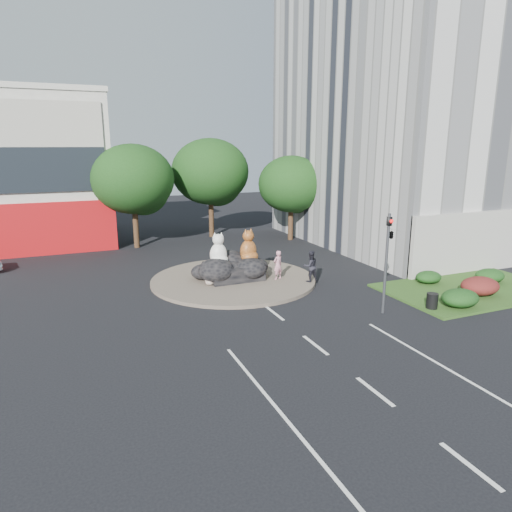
{
  "coord_description": "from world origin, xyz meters",
  "views": [
    {
      "loc": [
        -9.11,
        -15.28,
        8.13
      ],
      "look_at": [
        0.64,
        7.93,
        2.0
      ],
      "focal_mm": 32.0,
      "sensor_mm": 36.0,
      "label": 1
    }
  ],
  "objects_px": {
    "kitten_calico": "(209,277)",
    "pedestrian_dark": "(310,266)",
    "cat_tabby": "(248,245)",
    "pedestrian_pink": "(278,265)",
    "kitten_white": "(261,272)",
    "cat_white": "(218,249)",
    "litter_bin": "(432,301)"
  },
  "relations": [
    {
      "from": "kitten_white",
      "to": "litter_bin",
      "type": "bearing_deg",
      "value": -78.86
    },
    {
      "from": "cat_white",
      "to": "litter_bin",
      "type": "xyz_separation_m",
      "value": [
        8.39,
        -8.78,
        -1.59
      ]
    },
    {
      "from": "cat_white",
      "to": "pedestrian_pink",
      "type": "xyz_separation_m",
      "value": [
        3.31,
        -1.34,
        -1.02
      ]
    },
    {
      "from": "kitten_white",
      "to": "litter_bin",
      "type": "distance_m",
      "value": 10.01
    },
    {
      "from": "kitten_calico",
      "to": "pedestrian_dark",
      "type": "distance_m",
      "value": 6.02
    },
    {
      "from": "cat_tabby",
      "to": "pedestrian_dark",
      "type": "relative_size",
      "value": 1.11
    },
    {
      "from": "kitten_white",
      "to": "litter_bin",
      "type": "relative_size",
      "value": 0.97
    },
    {
      "from": "cat_white",
      "to": "kitten_white",
      "type": "distance_m",
      "value": 3.02
    },
    {
      "from": "pedestrian_pink",
      "to": "litter_bin",
      "type": "distance_m",
      "value": 9.02
    },
    {
      "from": "cat_white",
      "to": "pedestrian_dark",
      "type": "distance_m",
      "value": 5.59
    },
    {
      "from": "cat_tabby",
      "to": "pedestrian_pink",
      "type": "bearing_deg",
      "value": -63.12
    },
    {
      "from": "kitten_white",
      "to": "pedestrian_dark",
      "type": "xyz_separation_m",
      "value": [
        2.37,
        -1.88,
        0.56
      ]
    },
    {
      "from": "cat_white",
      "to": "kitten_white",
      "type": "height_order",
      "value": "cat_white"
    },
    {
      "from": "cat_white",
      "to": "litter_bin",
      "type": "height_order",
      "value": "cat_white"
    },
    {
      "from": "kitten_calico",
      "to": "kitten_white",
      "type": "distance_m",
      "value": 3.41
    },
    {
      "from": "kitten_white",
      "to": "kitten_calico",
      "type": "bearing_deg",
      "value": 158.73
    },
    {
      "from": "kitten_white",
      "to": "cat_white",
      "type": "bearing_deg",
      "value": 140.51
    },
    {
      "from": "cat_white",
      "to": "cat_tabby",
      "type": "distance_m",
      "value": 1.95
    },
    {
      "from": "cat_white",
      "to": "pedestrian_dark",
      "type": "relative_size",
      "value": 1.07
    },
    {
      "from": "cat_tabby",
      "to": "litter_bin",
      "type": "bearing_deg",
      "value": -71.74
    },
    {
      "from": "cat_white",
      "to": "cat_tabby",
      "type": "xyz_separation_m",
      "value": [
        1.95,
        0.03,
        0.04
      ]
    },
    {
      "from": "cat_tabby",
      "to": "pedestrian_dark",
      "type": "xyz_separation_m",
      "value": [
        2.94,
        -2.57,
        -1.0
      ]
    },
    {
      "from": "cat_tabby",
      "to": "kitten_white",
      "type": "bearing_deg",
      "value": -68.46
    },
    {
      "from": "pedestrian_pink",
      "to": "cat_tabby",
      "type": "bearing_deg",
      "value": -63.77
    },
    {
      "from": "pedestrian_dark",
      "to": "pedestrian_pink",
      "type": "bearing_deg",
      "value": -36.15
    },
    {
      "from": "cat_tabby",
      "to": "pedestrian_pink",
      "type": "relative_size",
      "value": 1.18
    },
    {
      "from": "cat_tabby",
      "to": "cat_white",
      "type": "bearing_deg",
      "value": 163.07
    },
    {
      "from": "kitten_calico",
      "to": "kitten_white",
      "type": "height_order",
      "value": "kitten_calico"
    },
    {
      "from": "cat_white",
      "to": "litter_bin",
      "type": "relative_size",
      "value": 2.57
    },
    {
      "from": "pedestrian_pink",
      "to": "pedestrian_dark",
      "type": "xyz_separation_m",
      "value": [
        1.58,
        -1.2,
        0.06
      ]
    },
    {
      "from": "cat_tabby",
      "to": "litter_bin",
      "type": "relative_size",
      "value": 2.67
    },
    {
      "from": "cat_white",
      "to": "kitten_calico",
      "type": "distance_m",
      "value": 1.88
    }
  ]
}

